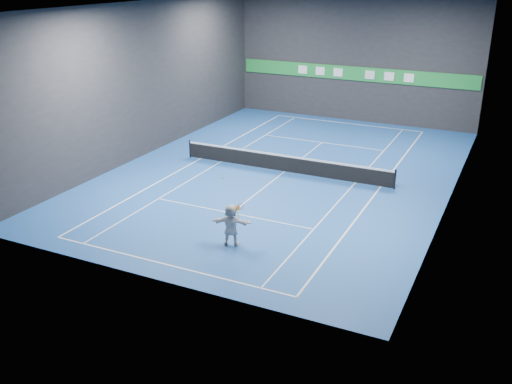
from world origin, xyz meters
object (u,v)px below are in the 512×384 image
at_px(player, 231,225).
at_px(tennis_racket, 240,208).
at_px(tennis_ball, 223,178).
at_px(tennis_net, 284,163).

distance_m(player, tennis_racket, 0.90).
bearing_deg(tennis_racket, tennis_ball, -176.56).
bearing_deg(player, tennis_net, -96.61).
bearing_deg(tennis_net, tennis_ball, -82.80).
relative_size(player, tennis_ball, 25.74).
relative_size(tennis_ball, tennis_net, 0.01).
distance_m(tennis_ball, tennis_racket, 1.39).
height_order(player, tennis_ball, tennis_ball).
relative_size(tennis_ball, tennis_racket, 0.10).
bearing_deg(player, tennis_ball, -16.51).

